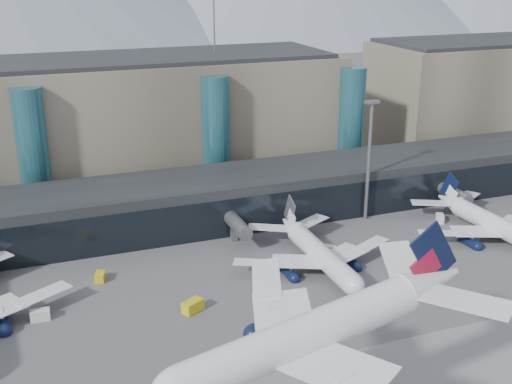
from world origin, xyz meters
TOP-DOWN VIEW (x-y plane):
  - ground at (0.00, 0.00)m, footprint 900.00×900.00m
  - concourse at (-0.02, 57.73)m, footprint 170.00×27.00m
  - terminal_main at (-25.00, 90.00)m, footprint 130.00×30.00m
  - terminal_east at (95.00, 90.00)m, footprint 70.00×30.00m
  - teal_towers at (-14.99, 74.01)m, footprint 116.40×19.40m
  - lightmast_mid at (30.00, 48.00)m, footprint 3.00×1.20m
  - hero_jet at (-9.32, -12.12)m, footprint 37.42×37.68m
  - jet_parked_mid at (10.33, 32.32)m, footprint 32.57×31.41m
  - jet_parked_right at (48.34, 32.35)m, footprint 33.40×32.51m
  - veh_a at (-37.42, 29.35)m, footprint 2.99×1.77m
  - veh_b at (-27.02, 39.19)m, footprint 2.28×2.91m
  - veh_c at (27.99, 29.26)m, footprint 3.72×2.13m
  - veh_d at (43.86, 40.88)m, footprint 2.72×3.21m
  - veh_g at (15.25, 35.64)m, footprint 2.49×2.45m
  - veh_h at (-14.83, 23.50)m, footprint 3.86×3.24m

SIDE VIEW (x-z plane):
  - ground at x=0.00m, z-range 0.00..0.00m
  - veh_g at x=15.25m, z-range 0.00..1.29m
  - veh_b at x=-27.02m, z-range 0.00..1.47m
  - veh_d at x=43.86m, z-range 0.00..1.62m
  - veh_a at x=-37.42m, z-range 0.00..1.64m
  - veh_h at x=-14.83m, z-range 0.00..1.89m
  - veh_c at x=27.99m, z-range 0.00..2.00m
  - jet_parked_mid at x=10.33m, z-range -1.28..9.21m
  - jet_parked_right at x=48.34m, z-range -1.31..9.45m
  - concourse at x=-0.02m, z-range -0.03..9.97m
  - teal_towers at x=-14.99m, z-range -8.99..37.01m
  - lightmast_mid at x=30.00m, z-range 1.62..27.22m
  - terminal_main at x=-25.00m, z-range -0.06..30.94m
  - terminal_east at x=95.00m, z-range -0.06..30.94m
  - hero_jet at x=-9.32m, z-range 11.74..23.94m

